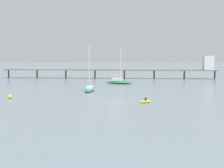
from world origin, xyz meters
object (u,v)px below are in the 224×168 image
(sailboat_teal, at_px, (89,88))
(pier, at_px, (148,67))
(dinghy_yellow, at_px, (146,101))
(mooring_buoy_near, at_px, (10,97))
(sailboat_green, at_px, (119,81))

(sailboat_teal, bearing_deg, pier, 62.19)
(dinghy_yellow, bearing_deg, pier, 82.37)
(dinghy_yellow, xyz_separation_m, mooring_buoy_near, (-26.36, 5.57, 0.19))
(pier, distance_m, sailboat_green, 19.94)
(sailboat_teal, distance_m, sailboat_green, 19.19)
(sailboat_green, distance_m, dinghy_yellow, 35.67)
(sailboat_teal, height_order, sailboat_green, sailboat_teal)
(pier, xyz_separation_m, dinghy_yellow, (-7.00, -52.26, -3.63))
(sailboat_green, bearing_deg, pier, 58.29)
(sailboat_green, distance_m, mooring_buoy_near, 37.76)
(pier, height_order, dinghy_yellow, pier)
(sailboat_teal, bearing_deg, sailboat_green, 66.20)
(pier, height_order, sailboat_green, sailboat_green)
(pier, relative_size, mooring_buoy_near, 89.46)
(pier, relative_size, dinghy_yellow, 26.03)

